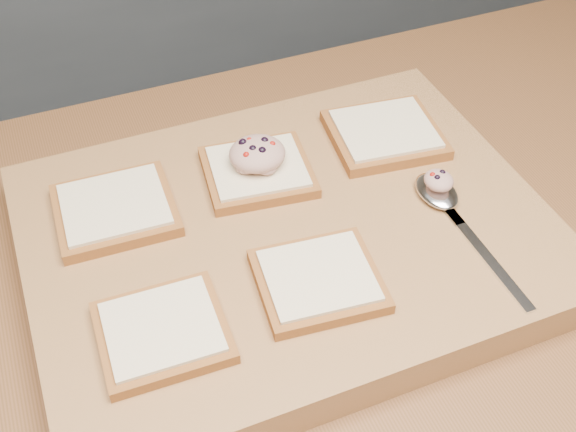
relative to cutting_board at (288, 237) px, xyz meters
name	(u,v)px	position (x,y,z in m)	size (l,w,h in m)	color
back_counter	(154,5)	(0.16, 1.39, -0.45)	(3.60, 0.62, 0.94)	slate
cutting_board	(288,237)	(0.00, 0.00, 0.00)	(0.54, 0.41, 0.04)	#B47E4D
bread_far_left	(115,209)	(-0.16, 0.08, 0.03)	(0.13, 0.12, 0.02)	#925725
bread_far_center	(258,171)	(0.00, 0.08, 0.03)	(0.13, 0.12, 0.02)	#925725
bread_far_right	(385,134)	(0.16, 0.09, 0.03)	(0.14, 0.13, 0.02)	#925725
bread_near_left	(162,331)	(-0.16, -0.09, 0.03)	(0.12, 0.11, 0.02)	#925725
bread_near_center	(318,280)	(-0.01, -0.09, 0.03)	(0.13, 0.12, 0.02)	#925725
tuna_salad_dollop	(257,153)	(0.00, 0.08, 0.05)	(0.06, 0.06, 0.03)	tan
spoon	(444,200)	(0.17, -0.04, 0.03)	(0.04, 0.20, 0.01)	silver
spoon_salad	(439,180)	(0.17, -0.02, 0.04)	(0.03, 0.03, 0.02)	tan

